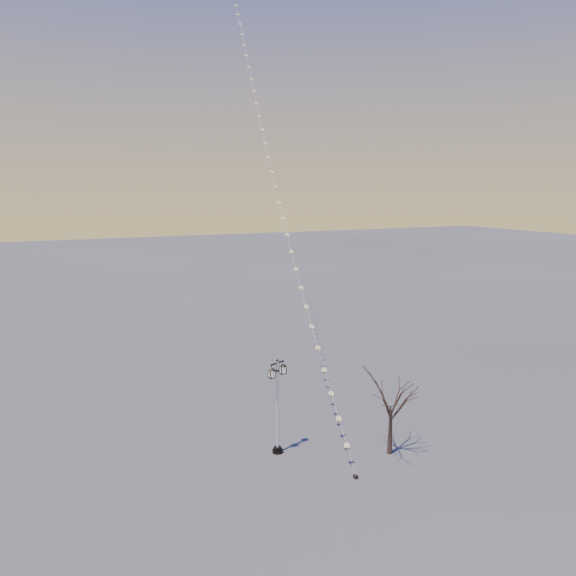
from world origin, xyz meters
TOP-DOWN VIEW (x-y plane):
  - ground at (0.00, 0.00)m, footprint 300.00×300.00m
  - street_lamp at (-0.27, 3.59)m, footprint 1.29×0.83m
  - bare_tree at (5.30, 0.86)m, footprint 2.77×2.77m
  - kite_train at (6.46, 19.29)m, footprint 9.19×40.42m

SIDE VIEW (x-z plane):
  - ground at x=0.00m, z-range 0.00..0.00m
  - street_lamp at x=-0.27m, z-range 0.29..5.67m
  - bare_tree at x=5.30m, z-range 0.89..5.48m
  - kite_train at x=6.46m, z-range -0.09..34.85m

